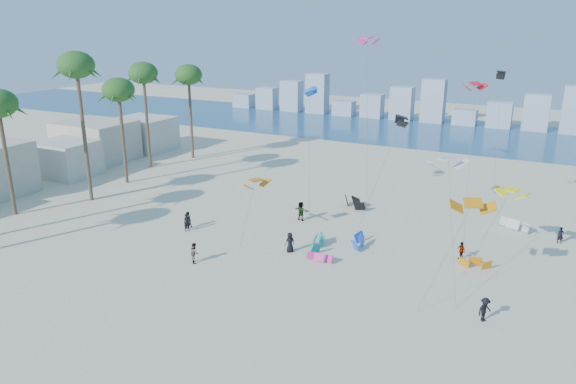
% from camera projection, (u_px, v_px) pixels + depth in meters
% --- Properties ---
extents(ground, '(220.00, 220.00, 0.00)m').
position_uv_depth(ground, '(145.00, 310.00, 37.19)').
color(ground, beige).
rests_on(ground, ground).
extents(ocean, '(220.00, 220.00, 0.00)m').
position_uv_depth(ocean, '(412.00, 130.00, 98.35)').
color(ocean, navy).
rests_on(ocean, ground).
extents(kitesurfer_near, '(0.69, 0.76, 1.74)m').
position_uv_depth(kitesurfer_near, '(187.00, 222.00, 51.00)').
color(kitesurfer_near, black).
rests_on(kitesurfer_near, ground).
extents(kitesurfer_mid, '(1.03, 1.05, 1.71)m').
position_uv_depth(kitesurfer_mid, '(195.00, 253.00, 44.38)').
color(kitesurfer_mid, gray).
rests_on(kitesurfer_mid, ground).
extents(kitesurfers_far, '(32.89, 17.79, 1.93)m').
position_uv_depth(kitesurfers_far, '(338.00, 237.00, 47.44)').
color(kitesurfers_far, black).
rests_on(kitesurfers_far, ground).
extents(grounded_kites, '(19.18, 16.58, 1.06)m').
position_uv_depth(grounded_kites, '(388.00, 231.00, 49.85)').
color(grounded_kites, '#EA34A0').
rests_on(grounded_kites, ground).
extents(flying_kites, '(32.11, 28.21, 18.01)m').
position_uv_depth(flying_kites, '(422.00, 118.00, 47.69)').
color(flying_kites, orange).
rests_on(flying_kites, ground).
extents(palm_row, '(7.36, 44.80, 16.21)m').
position_uv_depth(palm_row, '(69.00, 91.00, 57.30)').
color(palm_row, brown).
rests_on(palm_row, ground).
extents(beachfront_buildings, '(11.50, 43.00, 6.00)m').
position_uv_depth(beachfront_buildings, '(49.00, 156.00, 68.58)').
color(beachfront_buildings, beige).
rests_on(beachfront_buildings, ground).
extents(distant_skyline, '(85.00, 3.00, 8.40)m').
position_uv_depth(distant_skyline, '(420.00, 106.00, 106.42)').
color(distant_skyline, '#9EADBF').
rests_on(distant_skyline, ground).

